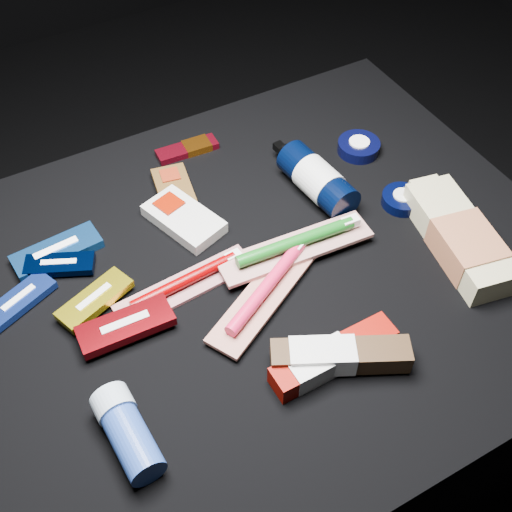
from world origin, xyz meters
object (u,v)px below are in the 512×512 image
lotion_bottle (317,180)px  toothpaste_carton_red (329,359)px  deodorant_stick (127,432)px  bodywash_bottle (460,239)px

lotion_bottle → toothpaste_carton_red: (-0.17, -0.29, -0.01)m
lotion_bottle → deodorant_stick: 0.51m
toothpaste_carton_red → lotion_bottle: bearing=59.5°
toothpaste_carton_red → deodorant_stick: bearing=173.1°
deodorant_stick → toothpaste_carton_red: 0.27m
bodywash_bottle → deodorant_stick: (-0.56, -0.05, 0.00)m
lotion_bottle → deodorant_stick: size_ratio=1.59×
deodorant_stick → toothpaste_carton_red: bearing=-9.0°
toothpaste_carton_red → bodywash_bottle: bearing=14.3°
lotion_bottle → toothpaste_carton_red: 0.33m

